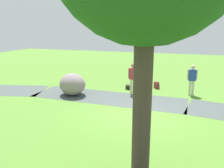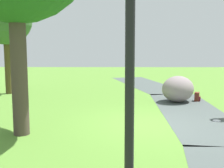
# 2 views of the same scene
# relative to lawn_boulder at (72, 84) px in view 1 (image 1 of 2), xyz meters

# --- Properties ---
(ground_plane) EXTENTS (48.00, 48.00, 0.00)m
(ground_plane) POSITION_rel_lawn_boulder_xyz_m (-3.90, 1.79, -0.59)
(ground_plane) COLOR #54832F
(footpath_segment_mid) EXTENTS (8.02, 2.45, 0.01)m
(footpath_segment_mid) POSITION_rel_lawn_boulder_xyz_m (-1.98, -0.12, -0.58)
(footpath_segment_mid) COLOR #454E4C
(footpath_segment_mid) RESTS_ON ground
(lawn_boulder) EXTENTS (2.09, 2.07, 1.17)m
(lawn_boulder) POSITION_rel_lawn_boulder_xyz_m (0.00, 0.00, 0.00)
(lawn_boulder) COLOR gray
(lawn_boulder) RESTS_ON ground
(woman_with_handbag) EXTENTS (0.45, 0.40, 1.70)m
(woman_with_handbag) POSITION_rel_lawn_boulder_xyz_m (-3.03, -1.21, 0.40)
(woman_with_handbag) COLOR beige
(woman_with_handbag) RESTS_ON ground
(man_near_boulder) EXTENTS (0.51, 0.30, 1.65)m
(man_near_boulder) POSITION_rel_lawn_boulder_xyz_m (-6.08, -2.03, 0.36)
(man_near_boulder) COLOR beige
(man_near_boulder) RESTS_ON ground
(handbag_on_grass) EXTENTS (0.35, 0.35, 0.31)m
(handbag_on_grass) POSITION_rel_lawn_boulder_xyz_m (-2.58, -2.04, -0.45)
(handbag_on_grass) COLOR black
(handbag_on_grass) RESTS_ON ground
(backpack_by_boulder) EXTENTS (0.33, 0.33, 0.40)m
(backpack_by_boulder) POSITION_rel_lawn_boulder_xyz_m (0.18, -0.93, -0.39)
(backpack_by_boulder) COLOR maroon
(backpack_by_boulder) RESTS_ON ground
(spare_backpack_on_lawn) EXTENTS (0.35, 0.35, 0.40)m
(spare_backpack_on_lawn) POSITION_rel_lawn_boulder_xyz_m (-4.11, -2.84, -0.39)
(spare_backpack_on_lawn) COLOR maroon
(spare_backpack_on_lawn) RESTS_ON ground
(frisbee_on_grass) EXTENTS (0.27, 0.27, 0.02)m
(frisbee_on_grass) POSITION_rel_lawn_boulder_xyz_m (-3.39, -0.62, -0.58)
(frisbee_on_grass) COLOR white
(frisbee_on_grass) RESTS_ON ground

